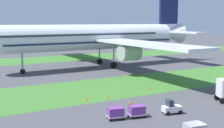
% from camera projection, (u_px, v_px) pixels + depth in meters
% --- Properties ---
extents(grass_strip_near, '(320.00, 17.19, 0.01)m').
position_uv_depth(grass_strip_near, '(100.00, 88.00, 54.90)').
color(grass_strip_near, '#3D752D').
rests_on(grass_strip_near, ground).
extents(grass_strip_far, '(320.00, 17.19, 0.01)m').
position_uv_depth(grass_strip_far, '(36.00, 60.00, 95.11)').
color(grass_strip_far, '#3D752D').
rests_on(grass_strip_far, ground).
extents(airliner, '(58.37, 71.96, 23.01)m').
position_uv_depth(airliner, '(98.00, 37.00, 79.16)').
color(airliner, white).
rests_on(airliner, ground).
extents(baggage_tug, '(2.81, 1.81, 1.97)m').
position_uv_depth(baggage_tug, '(172.00, 108.00, 39.56)').
color(baggage_tug, silver).
rests_on(baggage_tug, ground).
extents(cargo_dolly_lead, '(2.46, 1.92, 1.55)m').
position_uv_depth(cargo_dolly_lead, '(137.00, 110.00, 38.10)').
color(cargo_dolly_lead, '#A3A3A8').
rests_on(cargo_dolly_lead, ground).
extents(cargo_dolly_second, '(2.46, 1.92, 1.55)m').
position_uv_depth(cargo_dolly_second, '(116.00, 112.00, 37.26)').
color(cargo_dolly_second, '#A3A3A8').
rests_on(cargo_dolly_second, ground).
extents(ground_crew_marshaller, '(0.52, 0.36, 1.74)m').
position_uv_depth(ground_crew_marshaller, '(130.00, 107.00, 39.50)').
color(ground_crew_marshaller, black).
rests_on(ground_crew_marshaller, ground).
extents(taxiway_marker_0, '(0.44, 0.44, 0.50)m').
position_uv_depth(taxiway_marker_0, '(86.00, 99.00, 46.20)').
color(taxiway_marker_0, orange).
rests_on(taxiway_marker_0, ground).
extents(taxiway_marker_1, '(0.44, 0.44, 0.57)m').
position_uv_depth(taxiway_marker_1, '(107.00, 96.00, 47.79)').
color(taxiway_marker_1, orange).
rests_on(taxiway_marker_1, ground).
extents(taxiway_marker_2, '(0.44, 0.44, 0.69)m').
position_uv_depth(taxiway_marker_2, '(149.00, 88.00, 53.48)').
color(taxiway_marker_2, orange).
rests_on(taxiway_marker_2, ground).
extents(distant_tree_line, '(159.49, 9.72, 12.08)m').
position_uv_depth(distant_tree_line, '(39.00, 35.00, 127.27)').
color(distant_tree_line, '#4C3823').
rests_on(distant_tree_line, ground).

